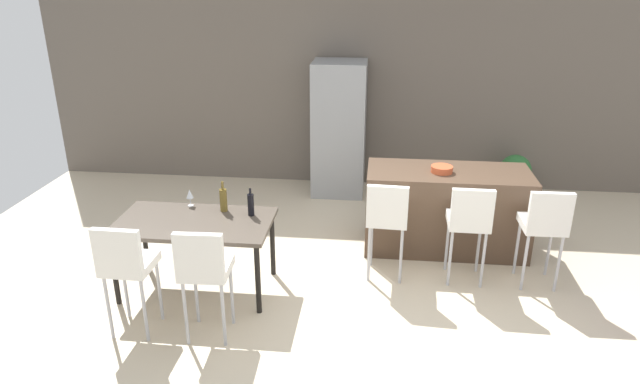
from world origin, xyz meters
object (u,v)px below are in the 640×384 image
(kitchen_island, at_px, (446,210))
(dining_chair_near, at_px, (126,262))
(dining_table, at_px, (194,227))
(potted_plant, at_px, (515,173))
(wine_bottle_corner, at_px, (223,200))
(refrigerator, at_px, (339,129))
(wine_glass_left, at_px, (190,194))
(fruit_bowl, at_px, (442,169))
(dining_chair_far, at_px, (204,267))
(bar_chair_right, at_px, (545,222))
(bar_chair_left, at_px, (387,215))
(wine_bottle_near, at_px, (251,204))
(bar_chair_middle, at_px, (469,219))

(kitchen_island, height_order, dining_chair_near, dining_chair_near)
(dining_table, height_order, potted_plant, dining_table)
(wine_bottle_corner, distance_m, refrigerator, 2.69)
(wine_glass_left, bearing_deg, wine_bottle_corner, -13.41)
(dining_table, xyz_separation_m, fruit_bowl, (2.42, 1.14, 0.28))
(dining_chair_far, bearing_deg, bar_chair_right, 21.66)
(fruit_bowl, bearing_deg, bar_chair_left, -128.92)
(potted_plant, bearing_deg, fruit_bowl, -125.92)
(dining_chair_far, bearing_deg, refrigerator, 76.77)
(dining_chair_near, relative_size, wine_bottle_near, 3.77)
(kitchen_island, height_order, bar_chair_right, bar_chair_right)
(bar_chair_middle, bearing_deg, dining_table, -170.91)
(kitchen_island, xyz_separation_m, refrigerator, (-1.33, 1.59, 0.46))
(dining_chair_far, distance_m, wine_bottle_near, 0.99)
(fruit_bowl, bearing_deg, refrigerator, 127.20)
(dining_chair_far, bearing_deg, bar_chair_middle, 27.49)
(dining_table, height_order, fruit_bowl, fruit_bowl)
(dining_table, distance_m, dining_chair_far, 0.85)
(wine_bottle_near, height_order, refrigerator, refrigerator)
(refrigerator, bearing_deg, fruit_bowl, -52.80)
(wine_bottle_near, distance_m, wine_bottle_corner, 0.30)
(bar_chair_right, distance_m, refrigerator, 3.22)
(wine_glass_left, bearing_deg, dining_chair_near, -99.51)
(bar_chair_left, bearing_deg, wine_bottle_near, -170.05)
(refrigerator, bearing_deg, wine_glass_left, -118.52)
(dining_chair_far, xyz_separation_m, potted_plant, (3.26, 3.54, -0.33))
(kitchen_island, xyz_separation_m, bar_chair_left, (-0.67, -0.76, 0.24))
(bar_chair_middle, height_order, dining_chair_far, same)
(dining_chair_far, bearing_deg, dining_chair_near, -180.00)
(dining_table, distance_m, dining_chair_near, 0.85)
(bar_chair_middle, relative_size, wine_bottle_near, 3.77)
(wine_glass_left, bearing_deg, potted_plant, 32.83)
(wine_glass_left, distance_m, fruit_bowl, 2.68)
(dining_table, bearing_deg, dining_chair_far, -66.52)
(dining_chair_near, relative_size, wine_bottle_corner, 3.41)
(kitchen_island, distance_m, dining_chair_near, 3.46)
(bar_chair_middle, relative_size, refrigerator, 0.57)
(bar_chair_left, height_order, dining_table, bar_chair_left)
(bar_chair_left, bearing_deg, fruit_bowl, 51.08)
(bar_chair_middle, bearing_deg, wine_bottle_corner, -176.26)
(bar_chair_right, height_order, wine_bottle_near, bar_chair_right)
(bar_chair_middle, distance_m, dining_chair_near, 3.20)
(dining_chair_far, relative_size, fruit_bowl, 4.46)
(bar_chair_right, xyz_separation_m, dining_table, (-3.35, -0.42, -0.02))
(kitchen_island, height_order, dining_table, kitchen_island)
(dining_table, bearing_deg, wine_bottle_corner, 49.58)
(kitchen_island, bearing_deg, fruit_bowl, -152.80)
(bar_chair_middle, height_order, dining_chair_near, same)
(wine_bottle_corner, height_order, potted_plant, wine_bottle_corner)
(dining_chair_far, relative_size, wine_bottle_corner, 3.41)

